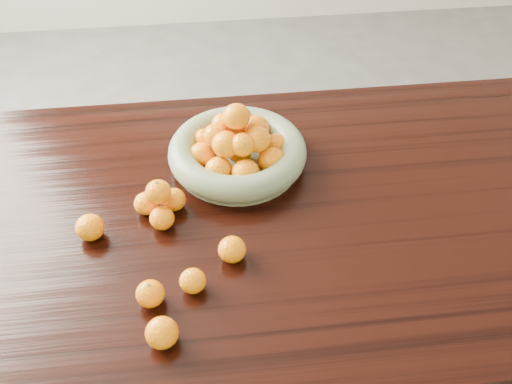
{
  "coord_description": "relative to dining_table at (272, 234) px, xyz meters",
  "views": [
    {
      "loc": [
        -0.15,
        -0.97,
        1.74
      ],
      "look_at": [
        -0.04,
        -0.02,
        0.83
      ],
      "focal_mm": 40.0,
      "sensor_mm": 36.0,
      "label": 1
    }
  ],
  "objects": [
    {
      "name": "loose_orange_1",
      "position": [
        -0.2,
        -0.22,
        0.12
      ],
      "size": [
        0.06,
        0.06,
        0.05
      ],
      "primitive_type": "ellipsoid",
      "color": "orange",
      "rests_on": "dining_table"
    },
    {
      "name": "ground",
      "position": [
        0.0,
        0.0,
        -0.66
      ],
      "size": [
        5.0,
        5.0,
        0.0
      ],
      "primitive_type": "plane",
      "color": "#5E5C59",
      "rests_on": "ground"
    },
    {
      "name": "loose_orange_0",
      "position": [
        -0.29,
        -0.24,
        0.12
      ],
      "size": [
        0.06,
        0.06,
        0.06
      ],
      "primitive_type": "ellipsoid",
      "color": "orange",
      "rests_on": "dining_table"
    },
    {
      "name": "loose_orange_3",
      "position": [
        -0.43,
        -0.04,
        0.12
      ],
      "size": [
        0.07,
        0.07,
        0.06
      ],
      "primitive_type": "ellipsoid",
      "color": "orange",
      "rests_on": "dining_table"
    },
    {
      "name": "dining_table",
      "position": [
        0.0,
        0.0,
        0.0
      ],
      "size": [
        2.0,
        1.0,
        0.75
      ],
      "color": "black",
      "rests_on": "ground"
    },
    {
      "name": "loose_orange_2",
      "position": [
        -0.11,
        -0.14,
        0.12
      ],
      "size": [
        0.06,
        0.06,
        0.06
      ],
      "primitive_type": "ellipsoid",
      "color": "orange",
      "rests_on": "dining_table"
    },
    {
      "name": "fruit_bowl",
      "position": [
        -0.07,
        0.18,
        0.14
      ],
      "size": [
        0.36,
        0.36,
        0.18
      ],
      "rotation": [
        0.0,
        0.0,
        -0.07
      ],
      "color": "gray",
      "rests_on": "dining_table"
    },
    {
      "name": "loose_orange_4",
      "position": [
        -0.26,
        -0.34,
        0.12
      ],
      "size": [
        0.07,
        0.07,
        0.06
      ],
      "primitive_type": "ellipsoid",
      "color": "orange",
      "rests_on": "dining_table"
    },
    {
      "name": "orange_pyramid",
      "position": [
        -0.27,
        0.01,
        0.13
      ],
      "size": [
        0.12,
        0.12,
        0.11
      ],
      "rotation": [
        0.0,
        0.0,
        0.09
      ],
      "color": "orange",
      "rests_on": "dining_table"
    }
  ]
}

